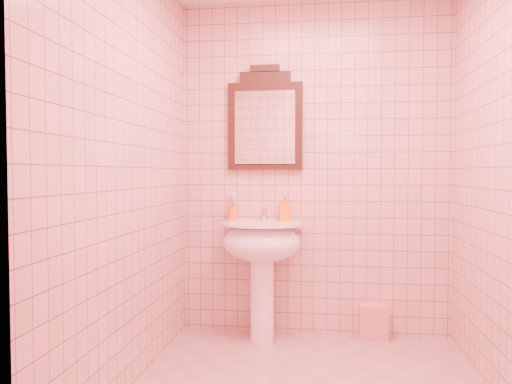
# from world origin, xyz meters

# --- Properties ---
(back_wall) EXTENTS (2.00, 0.02, 2.50)m
(back_wall) POSITION_xyz_m (0.00, 1.10, 1.25)
(back_wall) COLOR tan
(back_wall) RESTS_ON floor
(pedestal_sink) EXTENTS (0.58, 0.58, 0.86)m
(pedestal_sink) POSITION_xyz_m (-0.37, 0.87, 0.66)
(pedestal_sink) COLOR white
(pedestal_sink) RESTS_ON floor
(faucet) EXTENTS (0.04, 0.16, 0.11)m
(faucet) POSITION_xyz_m (-0.37, 1.01, 0.92)
(faucet) COLOR white
(faucet) RESTS_ON pedestal_sink
(mirror) EXTENTS (0.56, 0.06, 0.78)m
(mirror) POSITION_xyz_m (-0.37, 1.07, 1.60)
(mirror) COLOR black
(mirror) RESTS_ON back_wall
(toothbrush_cup) EXTENTS (0.08, 0.08, 0.18)m
(toothbrush_cup) POSITION_xyz_m (-0.61, 1.04, 0.91)
(toothbrush_cup) COLOR orange
(toothbrush_cup) RESTS_ON pedestal_sink
(soap_dispenser) EXTENTS (0.10, 0.10, 0.19)m
(soap_dispenser) POSITION_xyz_m (-0.21, 1.02, 0.96)
(soap_dispenser) COLOR orange
(soap_dispenser) RESTS_ON pedestal_sink
(towel) EXTENTS (0.21, 0.15, 0.25)m
(towel) POSITION_xyz_m (0.44, 1.04, 0.13)
(towel) COLOR pink
(towel) RESTS_ON floor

